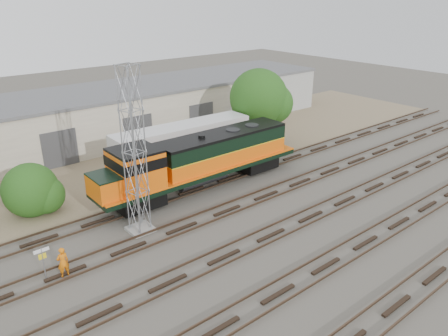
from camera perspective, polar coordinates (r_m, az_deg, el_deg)
ground at (r=31.10m, az=2.18°, el=-6.69°), size 140.00×140.00×0.00m
dirt_strip at (r=42.43m, az=-11.37°, el=1.00°), size 80.00×16.00×0.02m
tracks at (r=29.20m, az=6.14°, el=-8.71°), size 80.00×20.40×0.28m
warehouse at (r=48.54m, az=-16.14°, el=6.53°), size 58.40×10.40×5.30m
locomotive at (r=34.76m, az=-3.30°, el=1.06°), size 18.35×3.22×4.41m
signal_tower at (r=28.00m, az=-11.61°, el=1.55°), size 1.62×1.62×11.03m
sign_post at (r=26.32m, az=-22.61°, el=-10.79°), size 0.83×0.06×2.04m
worker at (r=26.52m, az=-20.30°, el=-11.46°), size 0.69×0.46×1.84m
semi_trailer at (r=39.38m, az=-4.97°, el=3.62°), size 13.24×3.07×4.05m
dumpster_blue at (r=52.47m, az=1.66°, el=6.37°), size 1.68×1.59×1.50m
dumpster_red at (r=53.38m, az=6.11°, el=6.47°), size 1.90×1.84×1.40m
tree_mid at (r=34.18m, az=-23.53°, el=-2.81°), size 4.15×3.95×3.95m
tree_east at (r=44.72m, az=5.02°, el=8.92°), size 6.17×5.88×7.93m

